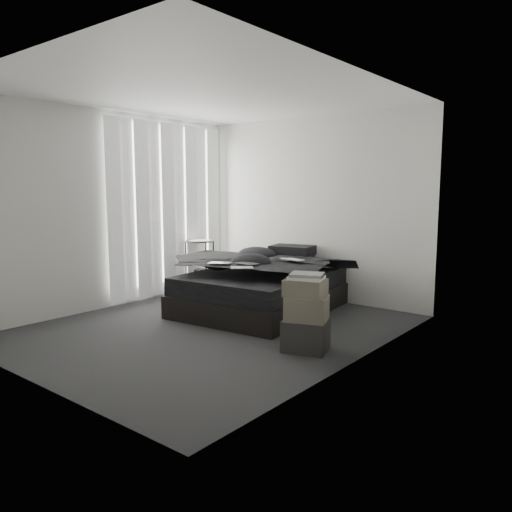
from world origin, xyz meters
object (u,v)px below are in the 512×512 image
Objects in this scene: side_stand at (200,266)px; laptop at (289,254)px; box_lower at (306,335)px; bed at (261,300)px.

laptop is at bearing -7.90° from side_stand.
laptop is 1.61m from box_lower.
box_lower is (1.36, -1.03, 0.01)m from bed.
side_stand is at bearing -175.56° from laptop.
box_lower is at bearing -36.39° from laptop.
bed is 4.94× the size of box_lower.
laptop is (0.38, 0.09, 0.62)m from bed.
laptop is 1.91m from side_stand.
side_stand reaches higher than box_lower.
box_lower is (0.98, -1.12, -0.61)m from laptop.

